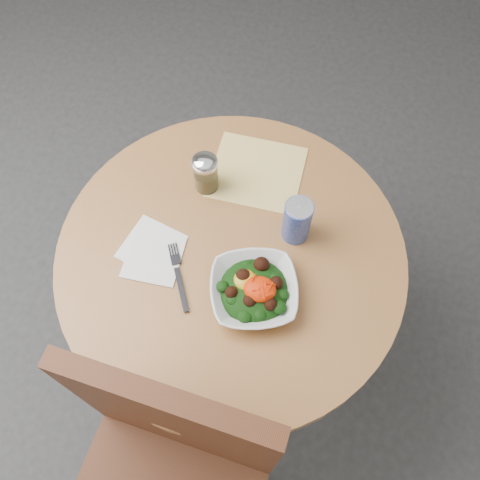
{
  "coord_description": "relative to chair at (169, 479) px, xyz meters",
  "views": [
    {
      "loc": [
        0.13,
        -0.58,
        1.98
      ],
      "look_at": [
        0.02,
        0.01,
        0.81
      ],
      "focal_mm": 40.0,
      "sensor_mm": 36.0,
      "label": 1
    }
  ],
  "objects": [
    {
      "name": "spice_shaker",
      "position": [
        -0.05,
        0.73,
        0.23
      ],
      "size": [
        0.07,
        0.07,
        0.12
      ],
      "color": "silver",
      "rests_on": "table"
    },
    {
      "name": "beverage_can",
      "position": [
        0.21,
        0.62,
        0.24
      ],
      "size": [
        0.07,
        0.07,
        0.14
      ],
      "color": "navy",
      "rests_on": "table"
    },
    {
      "name": "paper_napkins",
      "position": [
        -0.14,
        0.5,
        0.17
      ],
      "size": [
        0.18,
        0.19,
        0.0
      ],
      "color": "white",
      "rests_on": "table"
    },
    {
      "name": "fork",
      "position": [
        -0.06,
        0.45,
        0.18
      ],
      "size": [
        0.09,
        0.18,
        0.0
      ],
      "color": "black",
      "rests_on": "table"
    },
    {
      "name": "ground",
      "position": [
        0.05,
        0.54,
        -0.58
      ],
      "size": [
        6.0,
        6.0,
        0.0
      ],
      "primitive_type": "plane",
      "color": "#2D2E30",
      "rests_on": "ground"
    },
    {
      "name": "salad_bowl",
      "position": [
        0.13,
        0.43,
        0.2
      ],
      "size": [
        0.26,
        0.26,
        0.08
      ],
      "color": "silver",
      "rests_on": "table"
    },
    {
      "name": "table",
      "position": [
        0.05,
        0.54,
        -0.02
      ],
      "size": [
        0.9,
        0.9,
        0.75
      ],
      "color": "black",
      "rests_on": "ground"
    },
    {
      "name": "chair",
      "position": [
        0.0,
        0.0,
        0.0
      ],
      "size": [
        0.52,
        0.52,
        1.03
      ],
      "color": "#542C17",
      "rests_on": "ground"
    },
    {
      "name": "cloth_napkin",
      "position": [
        0.08,
        0.79,
        0.17
      ],
      "size": [
        0.26,
        0.24,
        0.0
      ],
      "primitive_type": "cube",
      "rotation": [
        0.0,
        0.0,
        -0.07
      ],
      "color": "#E9A80C",
      "rests_on": "table"
    }
  ]
}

